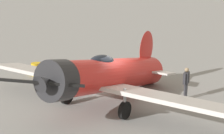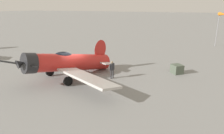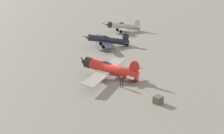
% 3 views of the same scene
% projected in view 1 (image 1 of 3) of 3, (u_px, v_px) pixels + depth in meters
% --- Properties ---
extents(ground_plane, '(400.00, 400.00, 0.00)m').
position_uv_depth(ground_plane, '(112.00, 102.00, 17.47)').
color(ground_plane, gray).
extents(airplane_foreground, '(8.94, 13.05, 3.29)m').
position_uv_depth(airplane_foreground, '(106.00, 76.00, 16.71)').
color(airplane_foreground, red).
rests_on(airplane_foreground, ground_plane).
extents(ground_crew_mechanic, '(0.63, 0.33, 1.65)m').
position_uv_depth(ground_crew_mechanic, '(186.00, 80.00, 17.63)').
color(ground_crew_mechanic, '#2D2D33').
rests_on(ground_crew_mechanic, ground_plane).
extents(fuel_drum, '(0.67, 0.67, 0.82)m').
position_uv_depth(fuel_drum, '(36.00, 69.00, 22.02)').
color(fuel_drum, gold).
rests_on(fuel_drum, ground_plane).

